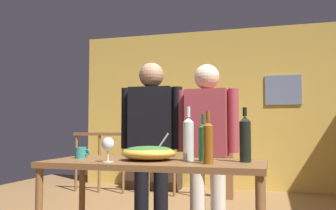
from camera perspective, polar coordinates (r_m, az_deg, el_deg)
The scene contains 15 objects.
back_wall at distance 6.43m, azimuth 9.48°, elevation -0.54°, with size 5.36×0.10×2.77m, color gold.
framed_picture at distance 6.36m, azimuth 17.56°, elevation 2.26°, with size 0.58×0.03×0.49m, color slate.
stair_railing at distance 5.67m, azimuth 0.82°, elevation -7.95°, with size 2.62×0.10×1.02m.
tv_console at distance 6.39m, azimuth -2.16°, elevation -10.88°, with size 0.90×0.40×0.47m, color #38281E.
flat_screen_tv at distance 6.32m, azimuth -2.23°, elevation -6.27°, with size 0.68×0.12×0.48m.
serving_table at distance 2.59m, azimuth -2.13°, elevation -10.58°, with size 1.52×0.66×0.82m.
salad_bowl at distance 2.61m, azimuth -3.01°, elevation -7.38°, with size 0.38×0.38×0.20m.
wine_glass at distance 2.49m, azimuth -9.36°, elevation -6.18°, with size 0.08×0.08×0.17m.
wine_bottle_green at distance 2.53m, azimuth 5.54°, elevation -5.68°, with size 0.07×0.07×0.32m.
wine_bottle_clear at distance 2.55m, azimuth 3.19°, elevation -5.19°, with size 0.08×0.08×0.38m.
wine_bottle_amber at distance 2.35m, azimuth 6.33°, elevation -5.72°, with size 0.06×0.06×0.34m.
wine_bottle_dark at distance 2.51m, azimuth 11.96°, elevation -5.14°, with size 0.08×0.08×0.37m.
mug_teal at distance 2.85m, azimuth -13.44°, elevation -7.25°, with size 0.12×0.08×0.08m.
person_standing_left at distance 3.31m, azimuth -2.63°, elevation -4.92°, with size 0.57×0.24×1.64m.
person_standing_right at distance 3.19m, azimuth 6.16°, elevation -5.53°, with size 0.54×0.24×1.60m.
Camera 1 is at (0.70, -3.25, 1.04)m, focal length 39.01 mm.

